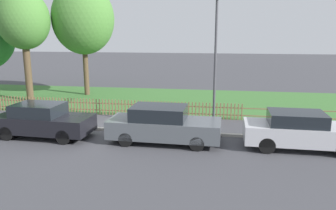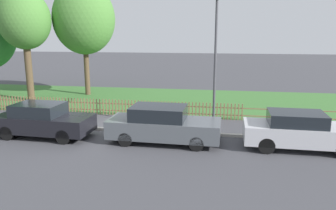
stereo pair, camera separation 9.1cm
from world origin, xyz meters
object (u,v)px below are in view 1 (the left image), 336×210
object	(u,v)px
parked_car_red_compact	(300,130)
tree_mid_park	(23,20)
parked_car_black_saloon	(43,120)
street_lamp	(216,49)
covered_motorcycle	(165,111)
tree_far_left	(83,19)
parked_car_navy_estate	(163,125)

from	to	relation	value
parked_car_red_compact	tree_mid_park	bearing A→B (deg)	156.81
parked_car_black_saloon	street_lamp	bearing A→B (deg)	15.94
covered_motorcycle	tree_far_left	world-z (taller)	tree_far_left
parked_car_black_saloon	tree_far_left	distance (m)	11.00
parked_car_navy_estate	tree_mid_park	bearing A→B (deg)	146.81
parked_car_navy_estate	parked_car_red_compact	size ratio (longest dim) A/B	1.06
parked_car_black_saloon	tree_mid_park	distance (m)	9.80
tree_far_left	street_lamp	size ratio (longest dim) A/B	1.32
parked_car_black_saloon	parked_car_navy_estate	distance (m)	5.25
tree_far_left	street_lamp	distance (m)	12.40
parked_car_navy_estate	covered_motorcycle	bearing A→B (deg)	99.71
parked_car_navy_estate	tree_far_left	size ratio (longest dim) A/B	0.58
parked_car_black_saloon	street_lamp	size ratio (longest dim) A/B	0.71
parked_car_red_compact	covered_motorcycle	size ratio (longest dim) A/B	2.21
parked_car_red_compact	street_lamp	world-z (taller)	street_lamp
tree_mid_park	tree_far_left	bearing A→B (deg)	41.89
parked_car_navy_estate	parked_car_red_compact	distance (m)	5.36
parked_car_navy_estate	parked_car_black_saloon	bearing A→B (deg)	-177.63
covered_motorcycle	tree_mid_park	size ratio (longest dim) A/B	0.27
parked_car_navy_estate	covered_motorcycle	distance (m)	2.70
parked_car_black_saloon	parked_car_navy_estate	world-z (taller)	parked_car_navy_estate
parked_car_navy_estate	tree_far_left	world-z (taller)	tree_far_left
covered_motorcycle	street_lamp	bearing A→B (deg)	-26.46
covered_motorcycle	tree_mid_park	world-z (taller)	tree_mid_park
tree_far_left	street_lamp	xyz separation A→B (m)	(9.36, -7.96, -1.64)
parked_car_navy_estate	tree_mid_park	size ratio (longest dim) A/B	0.64
parked_car_navy_estate	covered_motorcycle	xyz separation A→B (m)	(-0.40, 2.67, -0.09)
tree_mid_park	street_lamp	world-z (taller)	tree_mid_park
parked_car_red_compact	covered_motorcycle	bearing A→B (deg)	156.57
parked_car_red_compact	tree_mid_park	world-z (taller)	tree_mid_park
parked_car_black_saloon	covered_motorcycle	xyz separation A→B (m)	(4.86, 2.77, -0.07)
parked_car_navy_estate	tree_mid_park	distance (m)	13.21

